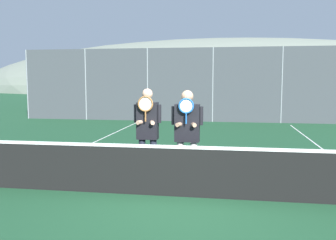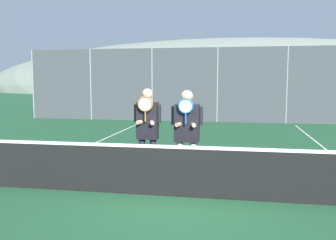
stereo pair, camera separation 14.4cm
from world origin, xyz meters
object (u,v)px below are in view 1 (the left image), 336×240
player_leftmost (148,129)px  car_left_of_center (190,100)px  player_center_left (187,130)px  car_center (284,101)px  car_far_left (107,98)px

player_leftmost → car_left_of_center: bearing=92.6°
car_left_of_center → player_center_left: bearing=-84.2°
player_leftmost → car_left_of_center: (-0.65, 14.00, -0.18)m
player_leftmost → car_left_of_center: player_leftmost is taller
player_center_left → car_left_of_center: player_center_left is taller
player_leftmost → car_center: player_leftmost is taller
player_leftmost → car_far_left: 14.76m
player_leftmost → player_center_left: size_ratio=1.01×
car_far_left → car_left_of_center: (4.76, 0.26, -0.05)m
car_center → player_leftmost: bearing=-107.8°
player_center_left → car_far_left: 15.14m
car_center → car_left_of_center: bearing=178.4°
car_far_left → car_center: size_ratio=0.86×
car_left_of_center → car_center: car_center is taller
player_center_left → car_left_of_center: 14.16m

